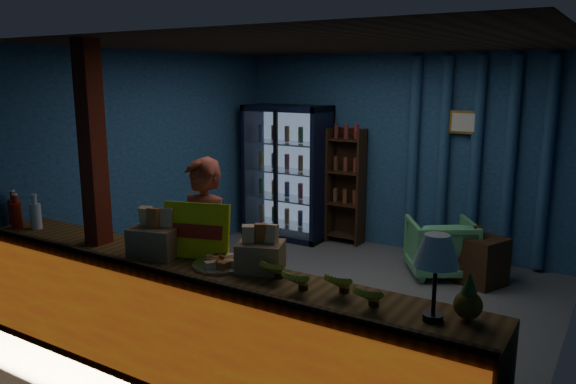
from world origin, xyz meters
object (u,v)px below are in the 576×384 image
at_px(shopkeeper, 204,252).
at_px(pastry_tray, 221,263).
at_px(table_lamp, 436,254).
at_px(green_chair, 440,247).

relative_size(shopkeeper, pastry_tray, 3.96).
relative_size(shopkeeper, table_lamp, 3.23).
xyz_separation_m(green_chair, table_lamp, (0.94, -3.34, 1.01)).
height_order(shopkeeper, table_lamp, shopkeeper).
height_order(green_chair, table_lamp, table_lamp).
xyz_separation_m(green_chair, pastry_tray, (-0.66, -3.26, 0.64)).
distance_m(shopkeeper, pastry_tray, 0.79).
bearing_deg(pastry_tray, shopkeeper, 139.42).
bearing_deg(shopkeeper, green_chair, 72.47).
bearing_deg(table_lamp, green_chair, 105.78).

